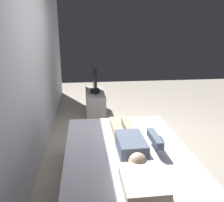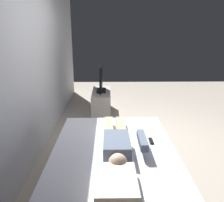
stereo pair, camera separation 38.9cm
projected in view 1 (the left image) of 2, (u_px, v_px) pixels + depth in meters
name	position (u px, v px, depth m)	size (l,w,h in m)	color
ground_plane	(141.00, 146.00, 3.85)	(10.00, 10.00, 0.00)	#ADA393
back_wall	(37.00, 58.00, 3.64)	(6.40, 0.10, 2.80)	silver
bed	(126.00, 170.00, 2.72)	(2.05, 1.44, 0.54)	brown
pillow	(142.00, 183.00, 1.95)	(0.48, 0.34, 0.12)	silver
person	(130.00, 141.00, 2.64)	(1.26, 0.46, 0.18)	slate
remote	(160.00, 139.00, 2.86)	(0.15, 0.04, 0.02)	black
tv_stand	(95.00, 103.00, 5.29)	(1.10, 0.40, 0.50)	#B7B2AD
tv	(95.00, 79.00, 5.14)	(0.88, 0.20, 0.59)	black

